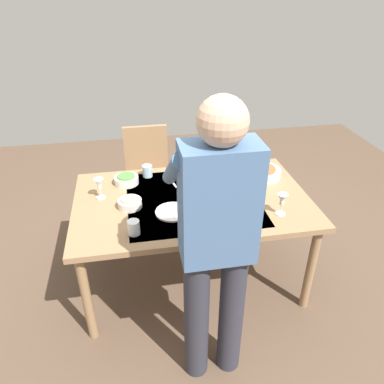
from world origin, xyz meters
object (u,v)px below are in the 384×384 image
at_px(water_cup_near_right, 147,171).
at_px(wine_glass_left, 282,201).
at_px(side_bowl_salad, 126,179).
at_px(chair_near, 148,170).
at_px(dinner_plate_near, 173,212).
at_px(water_cup_near_left, 240,182).
at_px(wine_glass_right, 99,185).
at_px(wine_bottle, 198,160).
at_px(serving_bowl_pasta, 261,172).
at_px(dining_table, 192,206).
at_px(water_cup_far_left, 134,227).
at_px(side_bowl_bread, 130,203).
at_px(person_server, 216,240).

bearing_deg(water_cup_near_right, wine_glass_left, 140.18).
xyz_separation_m(water_cup_near_right, side_bowl_salad, (0.16, 0.09, -0.01)).
xyz_separation_m(chair_near, dinner_plate_near, (-0.10, 1.05, 0.21)).
bearing_deg(water_cup_near_left, side_bowl_salad, -15.06).
bearing_deg(wine_glass_right, wine_bottle, -161.74).
bearing_deg(serving_bowl_pasta, dinner_plate_near, 27.66).
distance_m(chair_near, serving_bowl_pasta, 1.10).
height_order(chair_near, wine_glass_right, chair_near).
bearing_deg(side_bowl_salad, wine_glass_left, 148.75).
distance_m(dining_table, water_cup_near_left, 0.39).
relative_size(water_cup_near_right, water_cup_far_left, 1.00).
height_order(wine_bottle, wine_glass_right, wine_bottle).
bearing_deg(water_cup_near_left, water_cup_far_left, 27.99).
bearing_deg(wine_glass_right, side_bowl_bread, 141.73).
relative_size(wine_bottle, side_bowl_bread, 1.85).
height_order(wine_glass_left, water_cup_near_right, wine_glass_left).
xyz_separation_m(water_cup_near_right, side_bowl_bread, (0.15, 0.42, -0.01)).
bearing_deg(wine_glass_left, side_bowl_salad, -31.25).
distance_m(water_cup_near_right, side_bowl_salad, 0.19).
height_order(wine_glass_left, wine_glass_right, same).
bearing_deg(chair_near, dinner_plate_near, 95.32).
height_order(chair_near, person_server, person_server).
distance_m(serving_bowl_pasta, side_bowl_salad, 1.04).
bearing_deg(water_cup_far_left, side_bowl_salad, -87.51).
bearing_deg(serving_bowl_pasta, water_cup_far_left, 29.75).
distance_m(water_cup_near_left, water_cup_near_right, 0.72).
relative_size(person_server, side_bowl_salad, 9.38).
bearing_deg(serving_bowl_pasta, wine_glass_left, 84.11).
bearing_deg(dinner_plate_near, wine_glass_left, 168.40).
xyz_separation_m(wine_glass_left, water_cup_near_left, (0.17, -0.38, -0.05)).
relative_size(chair_near, water_cup_near_left, 8.58).
bearing_deg(chair_near, side_bowl_salad, 72.21).
relative_size(person_server, water_cup_near_left, 15.93).
relative_size(wine_bottle, wine_glass_left, 1.96).
relative_size(chair_near, side_bowl_bread, 5.69).
height_order(person_server, dinner_plate_near, person_server).
height_order(chair_near, dinner_plate_near, chair_near).
bearing_deg(serving_bowl_pasta, side_bowl_salad, -3.37).
xyz_separation_m(dining_table, water_cup_near_left, (-0.37, -0.08, 0.12)).
bearing_deg(serving_bowl_pasta, side_bowl_bread, 14.90).
xyz_separation_m(dining_table, side_bowl_bread, (0.43, 0.04, 0.10)).
xyz_separation_m(serving_bowl_pasta, dinner_plate_near, (0.75, 0.39, -0.03)).
bearing_deg(dining_table, dinner_plate_near, 44.87).
bearing_deg(side_bowl_bread, water_cup_near_right, -109.62).
bearing_deg(side_bowl_salad, water_cup_far_left, 92.49).
xyz_separation_m(wine_bottle, wine_glass_left, (-0.42, 0.66, -0.01)).
bearing_deg(water_cup_far_left, wine_bottle, -127.15).
relative_size(wine_glass_right, side_bowl_salad, 0.84).
xyz_separation_m(serving_bowl_pasta, side_bowl_salad, (1.04, -0.06, 0.00)).
relative_size(dining_table, water_cup_near_left, 15.43).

